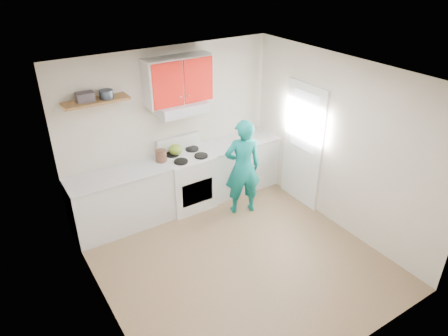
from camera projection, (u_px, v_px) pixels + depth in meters
floor at (236, 258)px, 5.81m from camera, size 3.80×3.80×0.00m
ceiling at (239, 77)px, 4.58m from camera, size 3.60×3.80×0.04m
back_wall at (171, 129)px, 6.60m from camera, size 3.60×0.04×2.60m
front_wall at (354, 264)px, 3.79m from camera, size 3.60×0.04×2.60m
left_wall at (97, 224)px, 4.34m from camera, size 0.04×3.80×2.60m
right_wall at (338, 145)px, 6.05m from camera, size 0.04×3.80×2.60m
door at (303, 145)px, 6.69m from camera, size 0.05×0.85×2.05m
door_glass at (304, 121)px, 6.47m from camera, size 0.01×0.55×0.95m
counter_left at (121, 201)px, 6.29m from camera, size 1.52×0.60×0.90m
counter_right at (239, 165)px, 7.33m from camera, size 1.32×0.60×0.90m
stove at (188, 181)px, 6.81m from camera, size 0.76×0.65×0.92m
range_hood at (181, 108)px, 6.30m from camera, size 0.76×0.44×0.15m
upper_cabinets at (178, 80)px, 6.14m from camera, size 1.02×0.33×0.70m
shelf at (96, 101)px, 5.60m from camera, size 0.90×0.30×0.04m
books at (85, 97)px, 5.52m from camera, size 0.24×0.18×0.12m
tin at (106, 94)px, 5.62m from camera, size 0.21×0.21×0.12m
kettle at (175, 150)px, 6.58m from camera, size 0.25×0.25×0.18m
crock at (161, 156)px, 6.39m from camera, size 0.19×0.19×0.21m
cutting_board at (226, 146)px, 6.94m from camera, size 0.28×0.21×0.02m
silicone_mat at (250, 139)px, 7.20m from camera, size 0.34×0.30×0.01m
person at (243, 167)px, 6.49m from camera, size 0.68×0.56×1.61m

